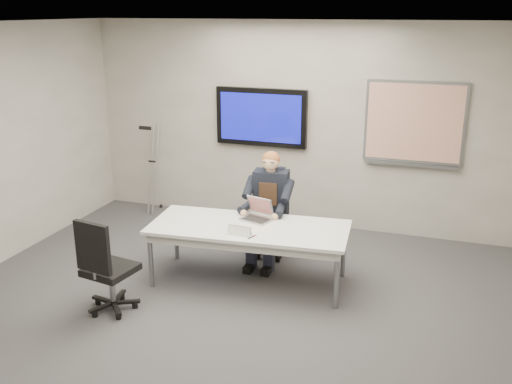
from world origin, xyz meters
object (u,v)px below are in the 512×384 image
(seated_person, at_px, (267,220))
(office_chair_near, at_px, (108,283))
(laptop, at_px, (258,214))
(conference_table, at_px, (249,232))
(office_chair_far, at_px, (271,230))

(seated_person, bearing_deg, office_chair_near, -130.78)
(office_chair_near, bearing_deg, laptop, -120.83)
(conference_table, relative_size, seated_person, 1.67)
(office_chair_far, relative_size, laptop, 2.54)
(office_chair_near, relative_size, seated_person, 0.76)
(conference_table, bearing_deg, office_chair_near, -140.53)
(office_chair_far, xyz_separation_m, laptop, (0.02, -0.56, 0.41))
(conference_table, xyz_separation_m, laptop, (0.02, 0.25, 0.13))
(conference_table, bearing_deg, office_chair_far, 84.52)
(office_chair_far, relative_size, seated_person, 0.75)
(seated_person, xyz_separation_m, laptop, (-0.00, -0.32, 0.19))
(office_chair_far, xyz_separation_m, office_chair_near, (-1.11, -1.90, 0.01))
(seated_person, bearing_deg, office_chair_far, 87.31)
(office_chair_far, height_order, office_chair_near, office_chair_near)
(office_chair_near, bearing_deg, conference_table, -126.13)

